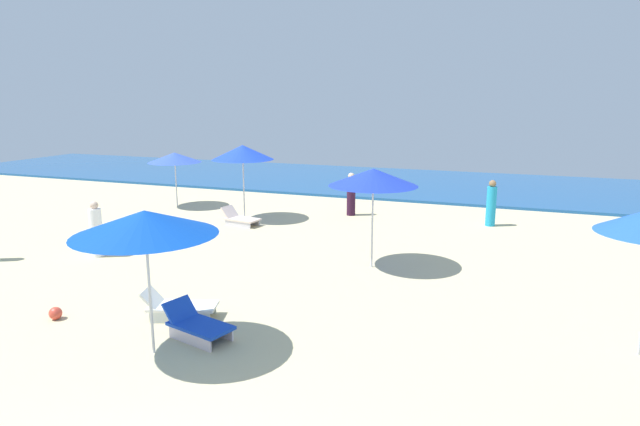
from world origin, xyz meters
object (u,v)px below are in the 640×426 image
at_px(umbrella_3, 145,223).
at_px(umbrella_6, 373,177).
at_px(umbrella_4, 243,152).
at_px(lounge_chair_4_0, 240,218).
at_px(lounge_chair_3_0, 197,325).
at_px(lounge_chair_3_1, 178,307).
at_px(umbrella_1, 175,158).
at_px(cooler_box_0, 186,234).
at_px(beachgoer_1, 96,231).
at_px(beach_ball_1, 55,313).
at_px(beachgoer_2, 491,204).
at_px(beachgoer_5, 351,195).

bearing_deg(umbrella_3, umbrella_6, 69.48).
xyz_separation_m(umbrella_4, lounge_chair_4_0, (0.30, -0.90, -2.27)).
relative_size(lounge_chair_3_0, lounge_chair_3_1, 0.91).
bearing_deg(lounge_chair_3_0, umbrella_3, 168.70).
relative_size(umbrella_1, cooler_box_0, 4.14).
bearing_deg(lounge_chair_3_1, umbrella_4, 1.77).
bearing_deg(umbrella_4, umbrella_1, 162.88).
bearing_deg(cooler_box_0, umbrella_1, -75.23).
bearing_deg(lounge_chair_3_0, umbrella_4, 38.22).
relative_size(lounge_chair_3_1, lounge_chair_4_0, 1.12).
bearing_deg(cooler_box_0, umbrella_3, 96.92).
height_order(umbrella_1, umbrella_6, umbrella_6).
bearing_deg(umbrella_6, beachgoer_1, -166.90).
bearing_deg(beach_ball_1, lounge_chair_4_0, 93.53).
relative_size(lounge_chair_4_0, umbrella_6, 0.54).
bearing_deg(lounge_chair_3_1, umbrella_3, -179.57).
bearing_deg(umbrella_6, umbrella_1, 152.28).
xyz_separation_m(umbrella_3, lounge_chair_3_1, (-0.50, 1.48, -2.14)).
bearing_deg(beach_ball_1, cooler_box_0, 100.46).
bearing_deg(umbrella_1, beachgoer_2, 4.40).
relative_size(umbrella_6, beachgoer_2, 1.63).
xyz_separation_m(umbrella_3, umbrella_6, (2.33, 6.22, 0.05)).
bearing_deg(lounge_chair_4_0, umbrella_4, 28.01).
relative_size(lounge_chair_3_0, beachgoer_2, 0.90).
bearing_deg(beach_ball_1, beachgoer_1, 122.35).
bearing_deg(umbrella_6, beachgoer_2, 66.33).
xyz_separation_m(beachgoer_1, cooler_box_0, (1.30, 2.48, -0.59)).
distance_m(lounge_chair_3_0, beachgoer_1, 6.79).
bearing_deg(beachgoer_2, umbrella_4, 89.31).
bearing_deg(beachgoer_2, beach_ball_1, 131.89).
distance_m(umbrella_6, beach_ball_1, 8.03).
distance_m(cooler_box_0, beach_ball_1, 6.51).
relative_size(umbrella_4, beachgoer_2, 1.69).
bearing_deg(umbrella_6, beachgoer_5, 112.24).
xyz_separation_m(umbrella_1, lounge_chair_3_0, (7.90, -10.59, -1.79)).
height_order(umbrella_1, beachgoer_1, umbrella_1).
bearing_deg(beachgoer_1, beachgoer_5, -59.67).
relative_size(umbrella_4, beach_ball_1, 10.56).
height_order(umbrella_6, beachgoer_5, umbrella_6).
distance_m(lounge_chair_3_1, lounge_chair_4_0, 8.35).
distance_m(beachgoer_2, beachgoer_5, 5.17).
distance_m(beachgoer_2, beach_ball_1, 14.21).
distance_m(umbrella_3, beachgoer_1, 7.12).
bearing_deg(beachgoer_1, umbrella_4, -42.21).
distance_m(umbrella_3, beachgoer_2, 13.43).
xyz_separation_m(umbrella_1, beach_ball_1, (4.67, -10.86, -1.92)).
relative_size(umbrella_3, cooler_box_0, 4.79).
xyz_separation_m(umbrella_6, beach_ball_1, (-5.17, -5.70, -2.31)).
xyz_separation_m(umbrella_4, beachgoer_5, (3.52, 2.09, -1.72)).
xyz_separation_m(umbrella_3, lounge_chair_4_0, (-3.38, 9.32, -2.16)).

